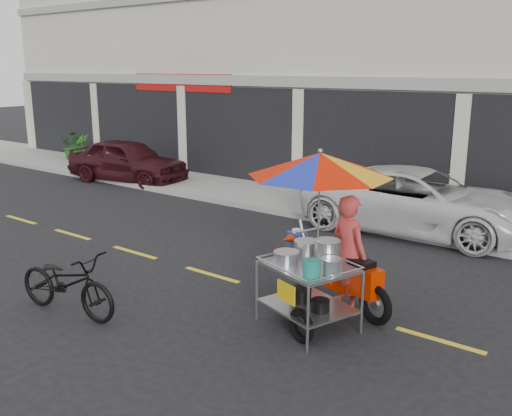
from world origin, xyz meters
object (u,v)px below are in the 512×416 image
Objects in this scene: white_pickup at (419,201)px; maroon_sedan at (127,160)px; near_bicycle at (67,283)px; food_vendor_rig at (328,214)px.

maroon_sedan is at bearing 86.92° from white_pickup.
food_vendor_rig is at bearing -63.26° from near_bicycle.
near_bicycle is (-2.38, -7.15, -0.21)m from white_pickup.
white_pickup is 7.54m from near_bicycle.
maroon_sedan reaches higher than near_bicycle.
maroon_sedan is 9.35m from white_pickup.
near_bicycle is at bearing 157.65° from white_pickup.
near_bicycle is 0.73× the size of food_vendor_rig.
food_vendor_rig is at bearing -124.92° from maroon_sedan.
food_vendor_rig reaches higher than white_pickup.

